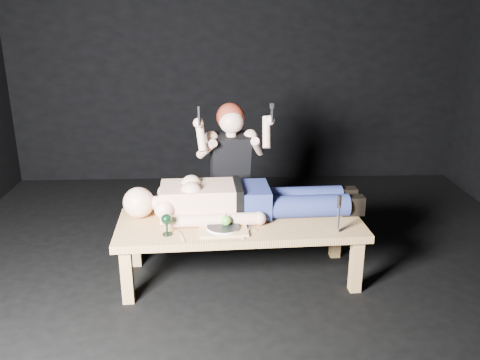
{
  "coord_description": "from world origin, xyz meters",
  "views": [
    {
      "loc": [
        -0.18,
        -3.15,
        1.91
      ],
      "look_at": [
        -0.04,
        0.23,
        0.75
      ],
      "focal_mm": 37.7,
      "sensor_mm": 36.0,
      "label": 1
    }
  ],
  "objects": [
    {
      "name": "ground",
      "position": [
        0.0,
        0.0,
        0.0
      ],
      "size": [
        5.0,
        5.0,
        0.0
      ],
      "primitive_type": "plane",
      "color": "black",
      "rests_on": "ground"
    },
    {
      "name": "serving_tray",
      "position": [
        -0.17,
        0.02,
        0.46
      ],
      "size": [
        0.34,
        0.26,
        0.02
      ],
      "primitive_type": "cube",
      "rotation": [
        0.0,
        0.0,
        0.06
      ],
      "color": "tan",
      "rests_on": "table"
    },
    {
      "name": "spoon_flat",
      "position": [
        0.01,
        0.09,
        0.45
      ],
      "size": [
        0.12,
        0.16,
        0.01
      ],
      "primitive_type": "cube",
      "rotation": [
        0.0,
        0.0,
        0.62
      ],
      "color": "#B2B2B7",
      "rests_on": "table"
    },
    {
      "name": "lying_man",
      "position": [
        0.01,
        0.32,
        0.59
      ],
      "size": [
        1.96,
        0.69,
        0.29
      ],
      "primitive_type": null,
      "rotation": [
        0.0,
        0.0,
        0.05
      ],
      "color": "beige",
      "rests_on": "table"
    },
    {
      "name": "table",
      "position": [
        -0.04,
        0.18,
        0.23
      ],
      "size": [
        1.79,
        0.75,
        0.45
      ],
      "primitive_type": "cube",
      "rotation": [
        0.0,
        0.0,
        0.05
      ],
      "color": "tan",
      "rests_on": "ground"
    },
    {
      "name": "goblet",
      "position": [
        -0.55,
        -0.02,
        0.53
      ],
      "size": [
        0.08,
        0.08,
        0.15
      ],
      "primitive_type": null,
      "rotation": [
        0.0,
        0.0,
        0.05
      ],
      "color": "black",
      "rests_on": "table"
    },
    {
      "name": "kneeling_woman",
      "position": [
        -0.11,
        0.81,
        0.62
      ],
      "size": [
        0.76,
        0.83,
        1.25
      ],
      "primitive_type": null,
      "rotation": [
        0.0,
        0.0,
        0.14
      ],
      "color": "black",
      "rests_on": "ground"
    },
    {
      "name": "carving_knife",
      "position": [
        0.62,
        -0.02,
        0.58
      ],
      "size": [
        0.04,
        0.04,
        0.27
      ],
      "primitive_type": null,
      "rotation": [
        0.0,
        0.0,
        0.05
      ],
      "color": "#B2B2B7",
      "rests_on": "table"
    },
    {
      "name": "fork_flat",
      "position": [
        -0.45,
        -0.06,
        0.45
      ],
      "size": [
        0.06,
        0.18,
        0.01
      ],
      "primitive_type": "cube",
      "rotation": [
        0.0,
        0.0,
        0.26
      ],
      "color": "#B2B2B7",
      "rests_on": "table"
    },
    {
      "name": "apple",
      "position": [
        -0.15,
        0.04,
        0.52
      ],
      "size": [
        0.07,
        0.07,
        0.07
      ],
      "primitive_type": "sphere",
      "color": "green",
      "rests_on": "plate"
    },
    {
      "name": "back_wall",
      "position": [
        0.0,
        2.5,
        1.5
      ],
      "size": [
        5.0,
        0.0,
        5.0
      ],
      "primitive_type": "plane",
      "rotation": [
        1.57,
        0.0,
        0.0
      ],
      "color": "black",
      "rests_on": "ground"
    },
    {
      "name": "knife_flat",
      "position": [
        -0.01,
        -0.03,
        0.45
      ],
      "size": [
        0.07,
        0.18,
        0.01
      ],
      "primitive_type": "cube",
      "rotation": [
        0.0,
        0.0,
        -0.29
      ],
      "color": "#B2B2B7",
      "rests_on": "table"
    },
    {
      "name": "plate",
      "position": [
        -0.17,
        0.02,
        0.48
      ],
      "size": [
        0.23,
        0.23,
        0.02
      ],
      "primitive_type": "cylinder",
      "rotation": [
        0.0,
        0.0,
        0.06
      ],
      "color": "white",
      "rests_on": "serving_tray"
    }
  ]
}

